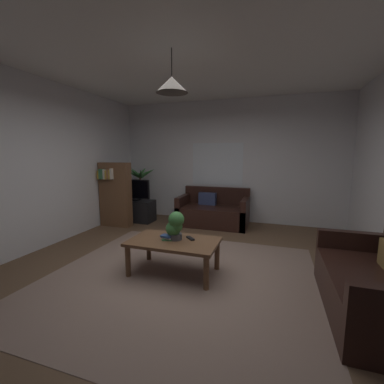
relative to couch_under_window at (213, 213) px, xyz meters
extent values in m
cube|color=brown|center=(0.19, -2.40, -0.28)|extent=(5.17, 5.76, 0.02)
cube|color=gray|center=(0.19, -2.60, -0.27)|extent=(3.36, 3.17, 0.01)
cube|color=silver|center=(0.19, 0.51, 1.14)|extent=(5.29, 0.06, 2.82)
cube|color=silver|center=(-2.42, -2.40, 1.14)|extent=(0.06, 5.76, 2.82)
cube|color=white|center=(0.19, -2.40, 2.56)|extent=(5.17, 5.76, 0.02)
cube|color=white|center=(-0.04, 0.48, 1.07)|extent=(1.21, 0.01, 0.98)
cube|color=black|center=(0.00, -0.04, -0.06)|extent=(1.53, 0.84, 0.42)
cube|color=black|center=(0.00, 0.32, 0.35)|extent=(1.53, 0.12, 0.40)
cube|color=black|center=(-0.70, -0.04, 0.05)|extent=(0.12, 0.84, 0.64)
cube|color=black|center=(0.71, -0.04, 0.05)|extent=(0.12, 0.84, 0.64)
cube|color=navy|center=(-0.18, 0.14, 0.29)|extent=(0.41, 0.15, 0.28)
cube|color=black|center=(2.26, -2.70, -0.06)|extent=(0.84, 1.54, 0.42)
cube|color=black|center=(2.26, -1.99, 0.05)|extent=(0.84, 0.12, 0.64)
cube|color=brown|center=(0.06, -2.47, 0.16)|extent=(1.17, 0.68, 0.04)
cylinder|color=brown|center=(-0.46, -2.75, -0.07)|extent=(0.07, 0.07, 0.41)
cylinder|color=brown|center=(0.58, -2.75, -0.07)|extent=(0.07, 0.07, 0.41)
cylinder|color=brown|center=(-0.46, -2.19, -0.07)|extent=(0.07, 0.07, 0.41)
cylinder|color=brown|center=(0.58, -2.19, -0.07)|extent=(0.07, 0.07, 0.41)
cube|color=#387247|center=(-0.02, -2.49, 0.19)|extent=(0.15, 0.12, 0.02)
cube|color=beige|center=(-0.03, -2.48, 0.21)|extent=(0.16, 0.12, 0.02)
cube|color=#2D4C8C|center=(-0.03, -2.49, 0.23)|extent=(0.16, 0.12, 0.02)
cube|color=black|center=(0.26, -2.36, 0.19)|extent=(0.15, 0.15, 0.02)
cylinder|color=#4C4C51|center=(0.07, -2.43, 0.22)|extent=(0.18, 0.18, 0.08)
sphere|color=#3D7F3D|center=(0.05, -2.45, 0.33)|extent=(0.20, 0.20, 0.20)
sphere|color=#3D7F3D|center=(0.09, -2.45, 0.37)|extent=(0.16, 0.16, 0.16)
sphere|color=#3D7F3D|center=(0.09, -2.45, 0.46)|extent=(0.21, 0.21, 0.21)
cube|color=black|center=(-1.84, -0.27, -0.02)|extent=(0.90, 0.44, 0.50)
cube|color=black|center=(-1.84, -0.29, 0.50)|extent=(0.79, 0.05, 0.44)
cube|color=black|center=(-1.84, -0.32, 0.50)|extent=(0.75, 0.00, 0.40)
cube|color=black|center=(-1.84, -0.29, 0.25)|extent=(0.24, 0.16, 0.04)
cylinder|color=#B77051|center=(-1.92, 0.13, -0.12)|extent=(0.32, 0.32, 0.30)
cylinder|color=brown|center=(-1.92, 0.13, 0.40)|extent=(0.05, 0.05, 0.75)
cone|color=#3D7F3D|center=(-1.70, 0.12, 0.86)|extent=(0.47, 0.14, 0.27)
cone|color=#3D7F3D|center=(-1.79, 0.26, 0.82)|extent=(0.30, 0.35, 0.26)
cone|color=#3D7F3D|center=(-1.95, 0.36, 0.87)|extent=(0.15, 0.50, 0.31)
cone|color=#3D7F3D|center=(-2.11, 0.22, 0.86)|extent=(0.44, 0.30, 0.29)
cone|color=#3D7F3D|center=(-2.11, 0.03, 0.84)|extent=(0.43, 0.33, 0.27)
cone|color=#3D7F3D|center=(-1.95, -0.08, 0.88)|extent=(0.15, 0.48, 0.31)
cone|color=#3D7F3D|center=(-1.80, -0.02, 0.85)|extent=(0.29, 0.39, 0.31)
cube|color=brown|center=(-2.02, -0.77, 0.43)|extent=(0.70, 0.22, 1.40)
cube|color=gold|center=(-2.30, -0.89, 0.86)|extent=(0.03, 0.16, 0.18)
cube|color=#387247|center=(-2.26, -0.89, 0.88)|extent=(0.05, 0.16, 0.21)
cube|color=#387247|center=(-2.21, -0.89, 0.88)|extent=(0.05, 0.16, 0.22)
cube|color=beige|center=(-2.16, -0.89, 0.88)|extent=(0.04, 0.16, 0.21)
cube|color=gold|center=(-2.11, -0.89, 0.87)|extent=(0.04, 0.16, 0.19)
cube|color=#99663F|center=(-2.06, -0.89, 0.88)|extent=(0.05, 0.16, 0.22)
cube|color=gold|center=(-2.02, -0.89, 0.88)|extent=(0.03, 0.16, 0.20)
cube|color=beige|center=(-1.99, -0.89, 0.89)|extent=(0.03, 0.16, 0.23)
cylinder|color=black|center=(0.06, -2.47, 2.38)|extent=(0.01, 0.01, 0.32)
cone|color=#4C4742|center=(0.06, -2.47, 2.13)|extent=(0.39, 0.39, 0.19)
camera|label=1|loc=(1.30, -5.44, 1.30)|focal=23.70mm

